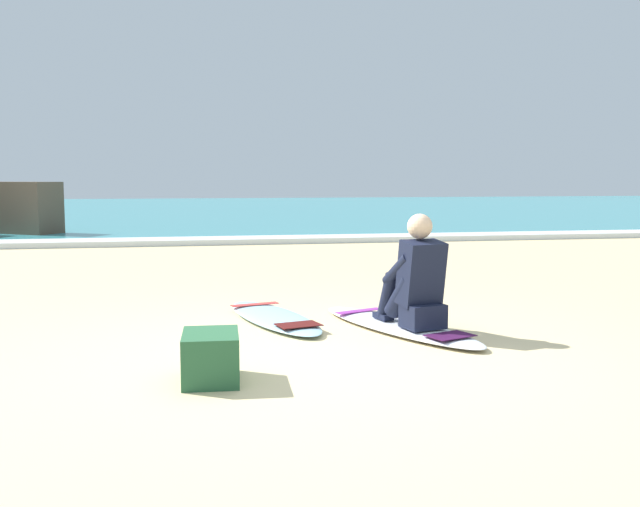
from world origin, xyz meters
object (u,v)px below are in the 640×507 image
object	(u,v)px
surfer_seated	(416,283)
beach_bag	(211,357)
surfboard_main	(398,326)
surfboard_spare_near	(274,317)

from	to	relation	value
surfer_seated	beach_bag	distance (m)	2.09
surfboard_main	beach_bag	size ratio (longest dim) A/B	4.41
surfboard_main	surfboard_spare_near	distance (m)	1.17
surfer_seated	beach_bag	bearing A→B (deg)	-147.94
surfboard_spare_near	beach_bag	size ratio (longest dim) A/B	3.90
surfboard_main	beach_bag	distance (m)	2.11
surfboard_main	surfboard_spare_near	xyz separation A→B (m)	(-1.01, 0.58, 0.00)
surfboard_main	surfer_seated	xyz separation A→B (m)	(0.09, -0.19, 0.40)
surfer_seated	surfboard_spare_near	world-z (taller)	surfer_seated
surfboard_spare_near	surfer_seated	bearing A→B (deg)	-34.96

